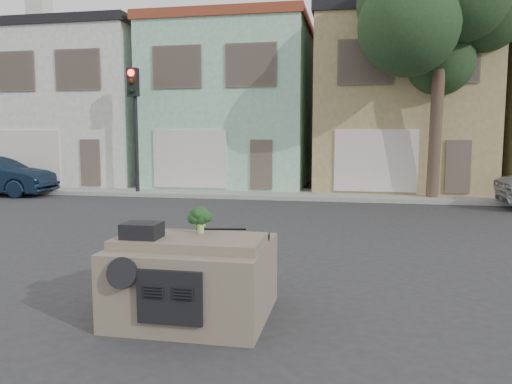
% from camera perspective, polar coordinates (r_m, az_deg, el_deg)
% --- Properties ---
extents(ground_plane, '(120.00, 120.00, 0.00)m').
position_cam_1_polar(ground_plane, '(9.83, -1.57, -7.86)').
color(ground_plane, '#303033').
rests_on(ground_plane, ground).
extents(sidewalk, '(40.00, 3.00, 0.15)m').
position_cam_1_polar(sidewalk, '(20.04, 4.95, -0.25)').
color(sidewalk, gray).
rests_on(sidewalk, ground).
extents(townhouse_white, '(7.20, 8.20, 7.55)m').
position_cam_1_polar(townhouse_white, '(27.17, -18.04, 9.06)').
color(townhouse_white, silver).
rests_on(townhouse_white, ground).
extents(townhouse_mint, '(7.20, 8.20, 7.55)m').
position_cam_1_polar(townhouse_mint, '(24.47, -2.25, 9.68)').
color(townhouse_mint, '#96D1AD').
rests_on(townhouse_mint, ground).
extents(townhouse_tan, '(7.20, 8.20, 7.55)m').
position_cam_1_polar(townhouse_tan, '(23.90, 15.79, 9.51)').
color(townhouse_tan, tan).
rests_on(townhouse_tan, ground).
extents(traffic_signal, '(0.40, 0.40, 5.10)m').
position_cam_1_polar(traffic_signal, '(20.65, -13.66, 6.67)').
color(traffic_signal, black).
rests_on(traffic_signal, ground).
extents(tree_near, '(4.40, 4.00, 8.50)m').
position_cam_1_polar(tree_near, '(19.40, 20.01, 11.52)').
color(tree_near, '#20391D').
rests_on(tree_near, ground).
extents(car_dashboard, '(2.00, 1.80, 1.12)m').
position_cam_1_polar(car_dashboard, '(6.89, -7.08, -9.41)').
color(car_dashboard, '#706452').
rests_on(car_dashboard, ground).
extents(instrument_hump, '(0.48, 0.38, 0.20)m').
position_cam_1_polar(instrument_hump, '(6.62, -12.90, -4.30)').
color(instrument_hump, black).
rests_on(instrument_hump, car_dashboard).
extents(wiper_arm, '(0.69, 0.15, 0.02)m').
position_cam_1_polar(wiper_arm, '(7.03, -4.01, -4.25)').
color(wiper_arm, black).
rests_on(wiper_arm, car_dashboard).
extents(broccoli, '(0.43, 0.43, 0.38)m').
position_cam_1_polar(broccoli, '(6.79, -6.37, -3.14)').
color(broccoli, '#173516').
rests_on(broccoli, car_dashboard).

